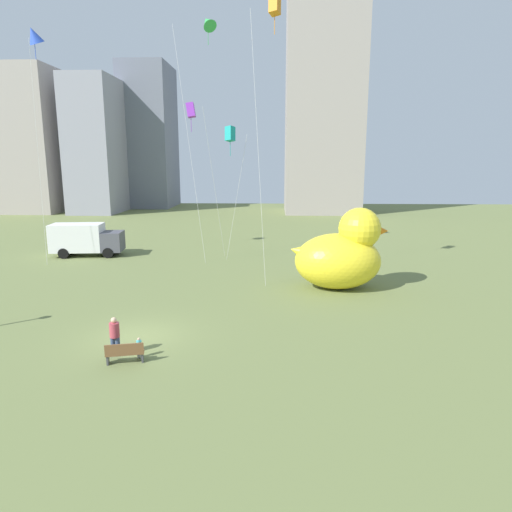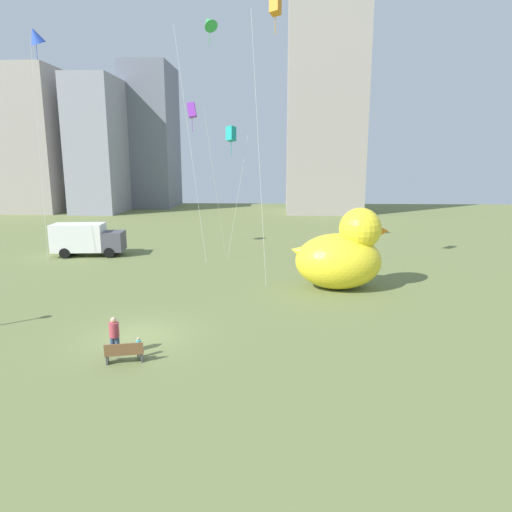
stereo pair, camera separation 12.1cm
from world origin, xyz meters
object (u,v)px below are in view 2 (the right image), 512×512
Objects in this scene: person_adult at (114,334)px; box_truck at (87,240)px; kite_blue at (35,36)px; kite_green at (209,23)px; person_child at (139,346)px; kite_purple at (192,111)px; park_bench at (124,352)px; giant_inflatable_duck at (342,255)px; kite_teal at (231,135)px; kite_orange at (275,8)px.

box_truck reaches higher than person_adult.
kite_blue reaches higher than person_adult.
box_truck is 0.31× the size of kite_green.
person_child is at bearing -62.64° from box_truck.
kite_blue reaches higher than kite_purple.
kite_purple is (-0.62, 20.69, 11.67)m from park_bench.
kite_blue reaches higher than box_truck.
person_child is 23.25m from kite_purple.
box_truck is at bearing 155.27° from giant_inflatable_duck.
kite_purple is at bearing 159.08° from kite_teal.
box_truck is (-10.43, 21.58, 0.97)m from park_bench.
park_bench is 0.13× the size of kite_purple.
park_bench is 0.94× the size of person_adult.
kite_orange is at bearing 157.07° from giant_inflatable_duck.
kite_orange is at bearing -25.22° from box_truck.
giant_inflatable_duck is at bearing 45.00° from person_adult.
park_bench is 0.09× the size of kite_orange.
box_truck is 0.49× the size of kite_purple.
giant_inflatable_duck is 23.07m from box_truck.
giant_inflatable_duck is 0.35× the size of kite_orange.
kite_orange reaches higher than person_adult.
kite_teal is (13.05, -2.13, 8.80)m from box_truck.
person_adult is 23.00m from box_truck.
kite_teal is (3.28, 18.69, 9.29)m from person_adult.
park_bench is 29.04m from kite_green.
kite_purple is at bearing 10.62° from kite_blue.
person_adult is 0.13× the size of kite_purple.
kite_green is (12.53, 3.69, 1.76)m from kite_blue.
kite_green reaches higher than box_truck.
kite_purple reaches higher than park_bench.
kite_orange is at bearing -57.46° from kite_green.
person_child is at bearing -87.00° from kite_purple.
person_adult is 1.19m from person_child.
kite_green is (0.64, 22.27, 18.62)m from park_bench.
person_adult is 22.20m from kite_orange.
kite_teal is (2.62, 19.45, 9.77)m from park_bench.
kite_teal is at bearing 3.43° from kite_blue.
kite_teal is (-3.41, 5.63, -7.37)m from kite_orange.
person_adult is at bearing 170.89° from person_child.
box_truck is at bearing 64.09° from kite_blue.
giant_inflatable_duck is 13.51m from kite_teal.
kite_orange is 0.92× the size of kite_green.
kite_orange reaches higher than person_child.
kite_purple is at bearing -128.74° from kite_green.
kite_green is (0.21, 21.68, 18.60)m from person_child.
kite_purple is (-1.05, 20.10, 11.64)m from person_child.
kite_blue is (-1.46, -3.00, 15.89)m from box_truck.
kite_purple is 7.25m from kite_green.
kite_green is (11.07, 0.69, 17.65)m from box_truck.
giant_inflatable_duck is 0.59× the size of kite_teal.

